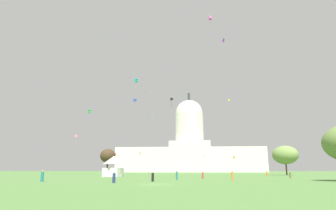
# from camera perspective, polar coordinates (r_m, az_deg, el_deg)

# --- Properties ---
(ground_plane) EXTENTS (800.00, 800.00, 0.00)m
(ground_plane) POSITION_cam_1_polar(r_m,az_deg,el_deg) (37.90, -2.54, -15.55)
(ground_plane) COLOR #4C7538
(capitol_building) EXTENTS (112.70, 26.64, 63.14)m
(capitol_building) POSITION_cam_1_polar(r_m,az_deg,el_deg) (227.17, 4.35, -8.93)
(capitol_building) COLOR silver
(capitol_building) RESTS_ON ground_plane
(event_tent) EXTENTS (5.22, 5.63, 5.53)m
(event_tent) POSITION_cam_1_polar(r_m,az_deg,el_deg) (81.35, -10.83, -11.88)
(event_tent) COLOR white
(event_tent) RESTS_ON ground_plane
(tree_east_far) EXTENTS (11.49, 11.12, 10.17)m
(tree_east_far) POSITION_cam_1_polar(r_m,az_deg,el_deg) (109.74, 22.34, -9.20)
(tree_east_far) COLOR #4C3823
(tree_east_far) RESTS_ON ground_plane
(tree_west_far) EXTENTS (9.56, 9.56, 11.07)m
(tree_west_far) POSITION_cam_1_polar(r_m,az_deg,el_deg) (132.92, -11.93, -9.91)
(tree_west_far) COLOR #42301E
(tree_west_far) RESTS_ON ground_plane
(person_olive_edge_east) EXTENTS (0.50, 0.50, 1.61)m
(person_olive_edge_east) POSITION_cam_1_polar(r_m,az_deg,el_deg) (96.26, 1.75, -13.45)
(person_olive_edge_east) COLOR olive
(person_olive_edge_east) RESTS_ON ground_plane
(person_teal_back_left) EXTENTS (0.44, 0.44, 1.65)m
(person_teal_back_left) POSITION_cam_1_polar(r_m,az_deg,el_deg) (54.85, 1.77, -13.90)
(person_teal_back_left) COLOR #1E757A
(person_teal_back_left) RESTS_ON ground_plane
(person_orange_mid_center) EXTENTS (0.62, 0.62, 1.65)m
(person_orange_mid_center) POSITION_cam_1_polar(r_m,az_deg,el_deg) (90.33, 19.16, -12.81)
(person_orange_mid_center) COLOR orange
(person_orange_mid_center) RESTS_ON ground_plane
(person_red_aisle_center) EXTENTS (0.39, 0.39, 1.50)m
(person_red_aisle_center) POSITION_cam_1_polar(r_m,az_deg,el_deg) (62.83, 6.93, -13.75)
(person_red_aisle_center) COLOR red
(person_red_aisle_center) RESTS_ON ground_plane
(person_olive_mid_right) EXTENTS (0.62, 0.62, 1.48)m
(person_olive_mid_right) POSITION_cam_1_polar(r_m,az_deg,el_deg) (70.48, 23.22, -12.75)
(person_olive_mid_right) COLOR olive
(person_olive_mid_right) RESTS_ON ground_plane
(person_orange_front_right) EXTENTS (0.36, 0.36, 1.73)m
(person_orange_front_right) POSITION_cam_1_polar(r_m,az_deg,el_deg) (50.69, 12.74, -13.65)
(person_orange_front_right) COLOR orange
(person_orange_front_right) RESTS_ON ground_plane
(person_teal_near_tent) EXTENTS (0.64, 0.64, 1.75)m
(person_teal_near_tent) POSITION_cam_1_polar(r_m,az_deg,el_deg) (50.69, -23.80, -12.92)
(person_teal_near_tent) COLOR #1E757A
(person_teal_near_tent) RESTS_ON ground_plane
(person_black_front_left) EXTENTS (0.51, 0.51, 1.54)m
(person_black_front_left) POSITION_cam_1_polar(r_m,az_deg,el_deg) (46.99, -3.07, -14.16)
(person_black_front_left) COLOR black
(person_black_front_left) RESTS_ON ground_plane
(person_navy_lawn_far_right) EXTENTS (0.61, 0.61, 1.55)m
(person_navy_lawn_far_right) POSITION_cam_1_polar(r_m,az_deg,el_deg) (42.76, -10.73, -14.10)
(person_navy_lawn_far_right) COLOR navy
(person_navy_lawn_far_right) RESTS_ON ground_plane
(kite_gold_high) EXTENTS (1.14, 1.86, 3.68)m
(kite_gold_high) POSITION_cam_1_polar(r_m,az_deg,el_deg) (190.10, -3.41, 3.17)
(kite_gold_high) COLOR gold
(kite_turquoise_high) EXTENTS (1.51, 1.47, 4.47)m
(kite_turquoise_high) POSITION_cam_1_polar(r_m,az_deg,el_deg) (110.51, -6.35, 4.89)
(kite_turquoise_high) COLOR teal
(kite_orange_low) EXTENTS (1.38, 1.44, 3.11)m
(kite_orange_low) POSITION_cam_1_polar(r_m,az_deg,el_deg) (198.78, 13.02, -10.14)
(kite_orange_low) COLOR orange
(kite_blue_mid) EXTENTS (1.42, 1.41, 2.28)m
(kite_blue_mid) POSITION_cam_1_polar(r_m,az_deg,el_deg) (124.61, -6.62, 0.96)
(kite_blue_mid) COLOR blue
(kite_lime_high) EXTENTS (1.58, 1.99, 0.17)m
(kite_lime_high) POSITION_cam_1_polar(r_m,az_deg,el_deg) (199.00, -5.59, 3.59)
(kite_lime_high) COLOR #8CD133
(kite_cyan_mid) EXTENTS (0.78, 1.80, 3.73)m
(kite_cyan_mid) POSITION_cam_1_polar(r_m,az_deg,el_deg) (140.11, -3.11, -1.33)
(kite_cyan_mid) COLOR #33BCDB
(kite_red_low) EXTENTS (1.09, 1.10, 3.35)m
(kite_red_low) POSITION_cam_1_polar(r_m,az_deg,el_deg) (152.82, -10.50, -9.63)
(kite_red_low) COLOR red
(kite_green_mid) EXTENTS (1.60, 1.58, 1.64)m
(kite_green_mid) POSITION_cam_1_polar(r_m,az_deg,el_deg) (120.97, -15.37, -1.20)
(kite_green_mid) COLOR green
(kite_black_mid) EXTENTS (1.10, 0.29, 4.06)m
(kite_black_mid) POSITION_cam_1_polar(r_m,az_deg,el_deg) (109.32, 0.72, 0.98)
(kite_black_mid) COLOR black
(kite_white_low) EXTENTS (0.92, 0.76, 3.39)m
(kite_white_low) POSITION_cam_1_polar(r_m,az_deg,el_deg) (193.17, 7.25, -10.17)
(kite_white_low) COLOR white
(kite_magenta_high) EXTENTS (0.92, 0.99, 3.44)m
(kite_magenta_high) POSITION_cam_1_polar(r_m,az_deg,el_deg) (100.14, 8.43, 16.77)
(kite_magenta_high) COLOR #D1339E
(kite_violet_high) EXTENTS (1.00, 0.87, 1.23)m
(kite_violet_high) POSITION_cam_1_polar(r_m,az_deg,el_deg) (99.96, 11.00, 12.54)
(kite_violet_high) COLOR purple
(kite_pink_low) EXTENTS (1.14, 1.11, 2.63)m
(kite_pink_low) POSITION_cam_1_polar(r_m,az_deg,el_deg) (104.06, -17.83, -5.97)
(kite_pink_low) COLOR pink
(kite_yellow_high) EXTENTS (1.03, 1.06, 3.01)m
(kite_yellow_high) POSITION_cam_1_polar(r_m,az_deg,el_deg) (165.51, 12.04, 0.91)
(kite_yellow_high) COLOR yellow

